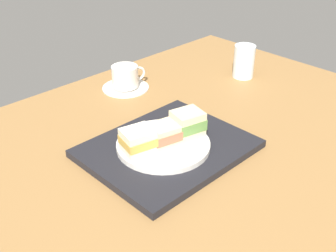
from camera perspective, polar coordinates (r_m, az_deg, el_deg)
ground_plane at (r=109.66cm, az=1.61°, el=-2.79°), size 140.00×100.00×3.00cm
serving_tray at (r=104.50cm, az=-0.05°, el=-3.03°), size 38.27×31.07×1.87cm
sandwich_plate at (r=102.95cm, az=-0.64°, el=-2.53°), size 22.71×22.71×1.36cm
sandwich_near at (r=98.40cm, az=-4.05°, el=-1.95°), size 8.48×8.08×5.51cm
sandwich_middle at (r=101.33cm, az=-0.64°, el=-1.08°), size 8.38×7.99×4.74cm
sandwich_far at (r=104.00cm, az=2.57°, el=0.30°), size 8.69×7.88×6.36cm
coffee_cup at (r=136.02cm, az=-5.71°, el=6.31°), size 14.86×14.86×7.51cm
drinking_glass at (r=145.27cm, az=10.13°, el=8.52°), size 6.96×6.96×10.92cm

